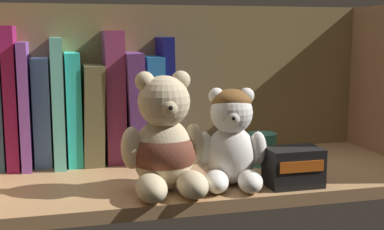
% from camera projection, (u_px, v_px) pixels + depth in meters
% --- Properties ---
extents(shelf_board, '(0.82, 0.31, 0.02)m').
position_uv_depth(shelf_board, '(181.00, 179.00, 0.87)').
color(shelf_board, tan).
rests_on(shelf_board, ground).
extents(shelf_back_panel, '(0.84, 0.01, 0.31)m').
position_uv_depth(shelf_back_panel, '(162.00, 85.00, 1.01)').
color(shelf_back_panel, olive).
rests_on(shelf_back_panel, ground).
extents(book_4, '(0.02, 0.13, 0.25)m').
position_uv_depth(book_4, '(13.00, 97.00, 0.91)').
color(book_4, '#911952').
rests_on(book_4, shelf_board).
extents(book_5, '(0.02, 0.14, 0.22)m').
position_uv_depth(book_5, '(26.00, 104.00, 0.92)').
color(book_5, purple).
rests_on(book_5, shelf_board).
extents(book_6, '(0.03, 0.10, 0.19)m').
position_uv_depth(book_6, '(42.00, 111.00, 0.93)').
color(book_6, '#6394C2').
rests_on(book_6, shelf_board).
extents(book_7, '(0.02, 0.15, 0.23)m').
position_uv_depth(book_7, '(58.00, 101.00, 0.93)').
color(book_7, '#68CBBF').
rests_on(book_7, shelf_board).
extents(book_8, '(0.03, 0.12, 0.20)m').
position_uv_depth(book_8, '(73.00, 107.00, 0.94)').
color(book_8, '#2DC6B4').
rests_on(book_8, shelf_board).
extents(book_9, '(0.04, 0.13, 0.18)m').
position_uv_depth(book_9, '(93.00, 113.00, 0.95)').
color(book_9, brown).
rests_on(book_9, shelf_board).
extents(book_10, '(0.03, 0.11, 0.24)m').
position_uv_depth(book_10, '(113.00, 96.00, 0.95)').
color(book_10, '#933663').
rests_on(book_10, shelf_board).
extents(book_11, '(0.04, 0.15, 0.20)m').
position_uv_depth(book_11, '(133.00, 106.00, 0.97)').
color(book_11, '#5C3170').
rests_on(book_11, shelf_board).
extents(book_12, '(0.03, 0.12, 0.19)m').
position_uv_depth(book_12, '(151.00, 107.00, 0.98)').
color(book_12, '#2674BC').
rests_on(book_12, shelf_board).
extents(book_13, '(0.03, 0.11, 0.23)m').
position_uv_depth(book_13, '(167.00, 97.00, 0.98)').
color(book_13, navy).
rests_on(book_13, shelf_board).
extents(teddy_bear_larger, '(0.13, 0.14, 0.18)m').
position_uv_depth(teddy_bear_larger, '(164.00, 145.00, 0.77)').
color(teddy_bear_larger, beige).
rests_on(teddy_bear_larger, shelf_board).
extents(teddy_bear_smaller, '(0.12, 0.12, 0.15)m').
position_uv_depth(teddy_bear_smaller, '(231.00, 140.00, 0.79)').
color(teddy_bear_smaller, white).
rests_on(teddy_bear_smaller, shelf_board).
extents(pillar_candle, '(0.05, 0.05, 0.06)m').
position_uv_depth(pillar_candle, '(262.00, 149.00, 0.92)').
color(pillar_candle, '#2D7A66').
rests_on(pillar_candle, shelf_board).
extents(small_product_box, '(0.08, 0.06, 0.06)m').
position_uv_depth(small_product_box, '(293.00, 167.00, 0.80)').
color(small_product_box, black).
rests_on(small_product_box, shelf_board).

